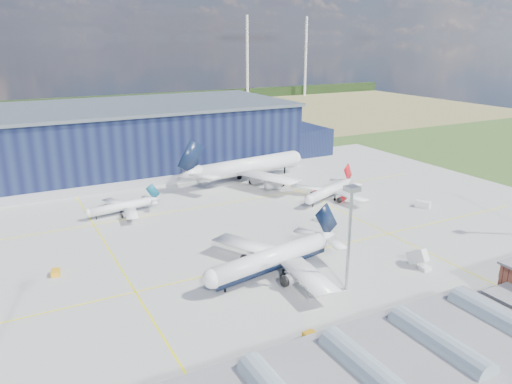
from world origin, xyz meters
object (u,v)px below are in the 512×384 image
gse_tug_b (56,273)px  gse_van_b (423,204)px  hangar (145,139)px  airstair (417,260)px  airliner_red (328,186)px  airliner_navy (271,249)px  light_mast_center (350,222)px  airliner_widebody (249,158)px  gse_tug_a (313,339)px  airliner_regional (120,202)px  gse_cart_a (318,219)px  gse_cart_b (203,183)px

gse_tug_b → gse_van_b: 108.80m
hangar → airstair: 127.16m
airliner_red → gse_van_b: (22.08, -20.15, -3.79)m
airliner_navy → gse_van_b: airliner_navy is taller
light_mast_center → airstair: (21.81, 1.41, -13.91)m
hangar → airliner_navy: 111.60m
gse_van_b → airliner_widebody: bearing=92.0°
airliner_widebody → gse_tug_a: 105.09m
airliner_navy → gse_tug_a: airliner_navy is taller
airliner_widebody → airliner_regional: size_ratio=2.27×
light_mast_center → gse_cart_a: light_mast_center is taller
gse_cart_a → airliner_widebody: bearing=66.0°
gse_tug_b → gse_cart_a: bearing=9.7°
airliner_regional → airstair: bearing=120.8°
hangar → airliner_red: size_ratio=4.89×
light_mast_center → gse_cart_b: 89.92m
airliner_widebody → airliner_navy: bearing=-121.4°
light_mast_center → airliner_navy: bearing=129.2°
airstair → gse_van_b: bearing=35.2°
light_mast_center → airstair: 25.91m
airliner_red → gse_cart_b: (-29.39, 36.63, -4.16)m
airliner_red → airstair: size_ratio=6.25×
hangar → airstair: size_ratio=30.57×
gse_cart_b → light_mast_center: bearing=-151.6°
airliner_regional → airstair: airliner_regional is taller
hangar → light_mast_center: bearing=-86.7°
airstair → airliner_widebody: bearing=83.5°
airstair → hangar: bearing=95.9°
light_mast_center → airstair: light_mast_center is taller
hangar → gse_cart_a: hangar is taller
gse_cart_a → airstair: size_ratio=0.57×
airliner_navy → airliner_red: 58.39m
gse_cart_a → airliner_regional: bearing=124.8°
airliner_widebody → gse_cart_b: size_ratio=17.65×
hangar → gse_tug_a: size_ratio=39.56×
gse_tug_a → airstair: 41.52m
gse_tug_b → gse_cart_b: bearing=51.3°
light_mast_center → gse_van_b: 65.12m
hangar → gse_cart_a: size_ratio=53.59×
hangar → airliner_widebody: bearing=-55.2°
airstair → airliner_red: bearing=70.3°
airliner_red → gse_cart_b: airliner_red is taller
light_mast_center → gse_tug_b: light_mast_center is taller
gse_tug_a → airliner_red: bearing=48.4°
airliner_navy → gse_cart_b: (14.37, 75.25, -5.89)m
airliner_navy → gse_cart_a: bearing=-152.0°
gse_cart_b → hangar: bearing=47.1°
gse_van_b → airstair: airstair is taller
gse_tug_b → airstair: size_ratio=0.61×
airliner_navy → airstair: (32.72, -11.97, -5.04)m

